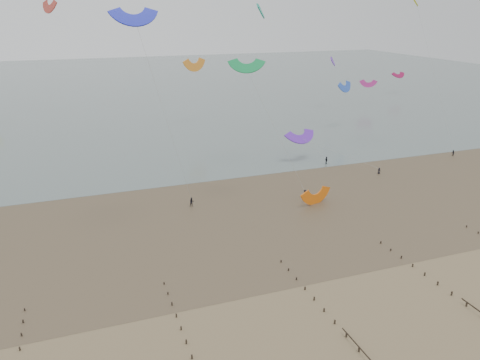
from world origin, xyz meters
name	(u,v)px	position (x,y,z in m)	size (l,w,h in m)	color
ground	(292,313)	(0.00, 0.00, 0.00)	(500.00, 500.00, 0.00)	brown
sea_and_shore	(193,213)	(-4.08, 34.40, 0.01)	(500.00, 665.00, 0.03)	#475654
kitesurfers	(299,179)	(22.23, 42.45, 0.87)	(110.14, 22.44, 1.89)	black
grounded_kite	(315,204)	(19.96, 30.58, 0.00)	(6.41, 3.36, 4.88)	orange
kites_airborne	(86,67)	(-18.50, 92.59, 21.42)	(246.45, 119.53, 39.00)	maroon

